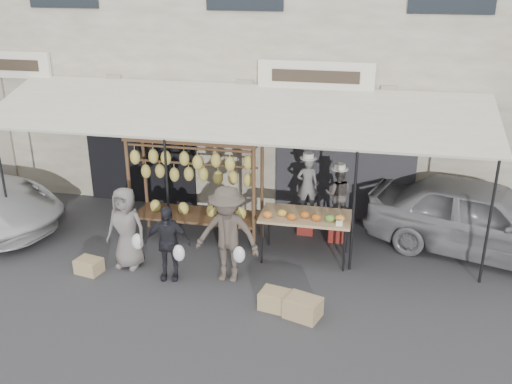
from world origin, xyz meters
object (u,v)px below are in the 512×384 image
at_px(vendor_right, 338,194).
at_px(customer_right, 227,235).
at_px(vendor_left, 307,185).
at_px(customer_left, 126,228).
at_px(crate_near_b, 303,308).
at_px(banana_rack, 195,169).
at_px(crate_far, 89,266).
at_px(crate_near_a, 276,300).
at_px(customer_mid, 167,243).
at_px(produce_table, 305,217).
at_px(sedan, 482,218).

xyz_separation_m(vendor_right, customer_right, (-1.78, -1.97, -0.12)).
bearing_deg(customer_right, vendor_left, 65.80).
xyz_separation_m(customer_left, crate_near_b, (3.41, -1.00, -0.62)).
relative_size(banana_rack, crate_far, 5.77).
distance_m(customer_left, crate_near_a, 3.13).
bearing_deg(crate_near_b, vendor_right, 83.83).
height_order(crate_near_b, crate_far, crate_near_b).
distance_m(banana_rack, customer_mid, 1.76).
height_order(vendor_right, crate_near_b, vendor_right).
xyz_separation_m(banana_rack, vendor_left, (2.12, 0.83, -0.48)).
height_order(customer_left, customer_right, customer_right).
bearing_deg(customer_mid, produce_table, 20.80).
bearing_deg(banana_rack, customer_left, -127.04).
relative_size(produce_table, crate_far, 3.77).
distance_m(customer_right, sedan, 4.96).
xyz_separation_m(customer_left, customer_mid, (0.89, -0.27, -0.08)).
height_order(vendor_right, customer_left, vendor_right).
height_order(customer_left, customer_mid, customer_left).
bearing_deg(sedan, produce_table, 123.37).
bearing_deg(banana_rack, crate_near_b, -42.56).
distance_m(vendor_left, customer_right, 2.47).
xyz_separation_m(vendor_right, crate_far, (-4.34, -2.27, -0.88)).
bearing_deg(customer_right, crate_near_a, -33.32).
xyz_separation_m(vendor_left, customer_mid, (-2.18, -2.36, -0.38)).
relative_size(vendor_right, crate_near_b, 2.06).
distance_m(vendor_left, vendor_right, 0.69).
height_order(customer_left, crate_near_b, customer_left).
xyz_separation_m(banana_rack, crate_near_a, (1.99, -2.11, -1.41)).
bearing_deg(customer_left, banana_rack, 59.03).
distance_m(produce_table, customer_left, 3.32).
bearing_deg(sedan, banana_rack, 113.71).
height_order(customer_mid, sedan, sedan).
relative_size(customer_right, crate_near_a, 3.53).
height_order(vendor_right, customer_right, customer_right).
bearing_deg(crate_near_a, produce_table, 82.35).
xyz_separation_m(banana_rack, customer_right, (0.99, -1.37, -0.67)).
distance_m(banana_rack, vendor_right, 2.89).
height_order(banana_rack, customer_left, banana_rack).
bearing_deg(vendor_right, customer_left, 26.54).
distance_m(customer_right, crate_far, 2.69).
xyz_separation_m(vendor_left, vendor_right, (0.65, -0.22, -0.06)).
xyz_separation_m(crate_near_a, crate_near_b, (0.47, -0.15, 0.01)).
height_order(customer_left, crate_near_a, customer_left).
bearing_deg(banana_rack, sedan, 6.49).
relative_size(crate_near_a, crate_far, 1.12).
xyz_separation_m(vendor_right, crate_near_b, (-0.31, -2.86, -0.85)).
bearing_deg(banana_rack, customer_right, -54.06).
height_order(vendor_left, crate_near_a, vendor_left).
relative_size(produce_table, vendor_right, 1.50).
relative_size(crate_near_a, sedan, 0.12).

